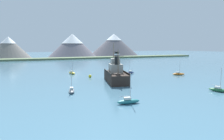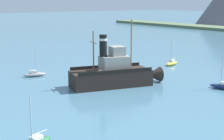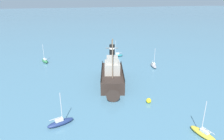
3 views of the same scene
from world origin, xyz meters
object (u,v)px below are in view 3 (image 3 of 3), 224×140
old_tugboat (112,75)px  sailboat_navy (60,122)px  sailboat_grey (154,65)px  sailboat_yellow (203,133)px  sailboat_teal (117,55)px  mooring_buoy (149,101)px  sailboat_green (45,61)px

old_tugboat → sailboat_navy: (10.92, 11.51, -1.40)m
sailboat_grey → sailboat_yellow: bearing=76.0°
sailboat_teal → mooring_buoy: 28.21m
old_tugboat → sailboat_green: 23.45m
sailboat_yellow → sailboat_grey: bearing=-104.0°
sailboat_green → mooring_buoy: bearing=121.5°
sailboat_green → old_tugboat: bearing=125.9°
old_tugboat → sailboat_grey: 15.00m
sailboat_green → mooring_buoy: (-17.40, 28.35, 0.00)m
sailboat_navy → sailboat_teal: bearing=-120.5°
old_tugboat → sailboat_teal: bearing=-110.1°
sailboat_green → sailboat_teal: size_ratio=1.00×
old_tugboat → mooring_buoy: old_tugboat is taller
old_tugboat → sailboat_green: (13.71, -18.97, -1.40)m
sailboat_grey → sailboat_green: (26.84, -11.85, 0.00)m
sailboat_grey → sailboat_green: bearing=-23.8°
old_tugboat → mooring_buoy: bearing=111.4°
sailboat_green → sailboat_grey: bearing=156.2°
sailboat_green → mooring_buoy: 33.26m
old_tugboat → sailboat_grey: (-13.13, -7.12, -1.40)m
sailboat_green → sailboat_teal: bearing=179.1°
sailboat_grey → mooring_buoy: size_ratio=5.68×
old_tugboat → sailboat_teal: size_ratio=3.02×
sailboat_grey → mooring_buoy: 19.01m
sailboat_yellow → sailboat_grey: 27.05m
sailboat_teal → sailboat_navy: size_ratio=1.00×
sailboat_yellow → sailboat_teal: same height
sailboat_yellow → sailboat_navy: (17.52, -7.62, 0.00)m
sailboat_yellow → mooring_buoy: sailboat_yellow is taller
sailboat_green → sailboat_navy: same height
sailboat_teal → sailboat_navy: 35.01m
sailboat_yellow → sailboat_grey: (-6.53, -26.25, 0.00)m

